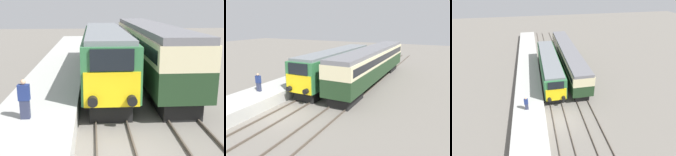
# 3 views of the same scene
# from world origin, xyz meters

# --- Properties ---
(ground_plane) EXTENTS (120.00, 120.00, 0.00)m
(ground_plane) POSITION_xyz_m (0.00, 0.00, 0.00)
(ground_plane) COLOR slate
(platform_left) EXTENTS (3.50, 50.00, 0.98)m
(platform_left) POSITION_xyz_m (-3.30, 8.00, 0.49)
(platform_left) COLOR #A8A8A3
(platform_left) RESTS_ON ground_plane
(rails_near_track) EXTENTS (1.51, 60.00, 0.14)m
(rails_near_track) POSITION_xyz_m (0.00, 5.00, 0.07)
(rails_near_track) COLOR #4C4238
(rails_near_track) RESTS_ON ground_plane
(rails_far_track) EXTENTS (1.50, 60.00, 0.14)m
(rails_far_track) POSITION_xyz_m (3.40, 5.00, 0.07)
(rails_far_track) COLOR #4C4238
(rails_far_track) RESTS_ON ground_plane
(locomotive) EXTENTS (2.70, 14.44, 3.87)m
(locomotive) POSITION_xyz_m (0.00, 9.44, 2.16)
(locomotive) COLOR black
(locomotive) RESTS_ON ground_plane
(passenger_carriage) EXTENTS (2.75, 19.00, 4.02)m
(passenger_carriage) POSITION_xyz_m (3.40, 11.94, 2.44)
(passenger_carriage) COLOR black
(passenger_carriage) RESTS_ON ground_plane
(person_on_platform) EXTENTS (0.44, 0.26, 1.61)m
(person_on_platform) POSITION_xyz_m (-3.51, 1.44, 1.77)
(person_on_platform) COLOR #2D334C
(person_on_platform) RESTS_ON platform_left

